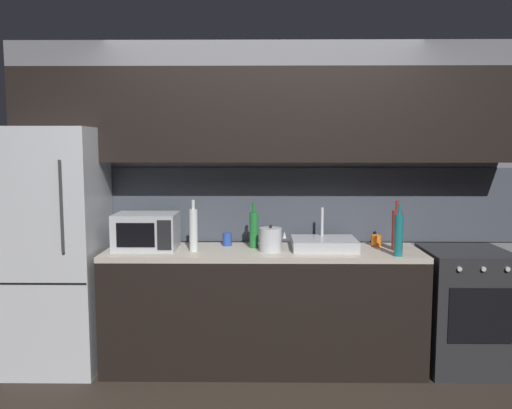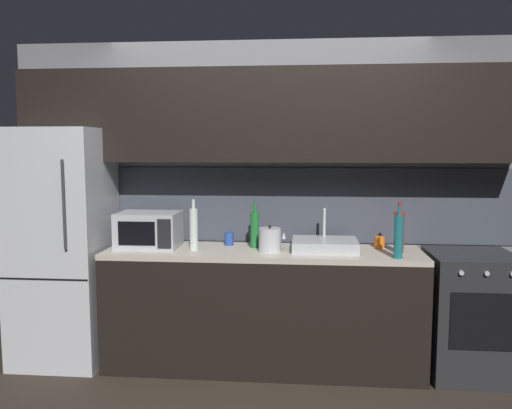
% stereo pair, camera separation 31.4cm
% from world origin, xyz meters
% --- Properties ---
extents(back_wall, '(4.09, 0.44, 2.50)m').
position_xyz_m(back_wall, '(0.00, 1.20, 1.55)').
color(back_wall, slate).
rests_on(back_wall, ground).
extents(counter_run, '(2.35, 0.60, 0.90)m').
position_xyz_m(counter_run, '(0.00, 0.90, 0.45)').
color(counter_run, black).
rests_on(counter_run, ground).
extents(refrigerator, '(0.68, 0.69, 1.81)m').
position_xyz_m(refrigerator, '(-1.56, 0.90, 0.90)').
color(refrigerator, '#B7BABF').
rests_on(refrigerator, ground).
extents(oven_range, '(0.60, 0.62, 0.90)m').
position_xyz_m(oven_range, '(1.52, 0.90, 0.45)').
color(oven_range, '#232326').
rests_on(oven_range, ground).
extents(microwave, '(0.46, 0.35, 0.27)m').
position_xyz_m(microwave, '(-0.88, 0.92, 1.04)').
color(microwave, '#A8AAAF').
rests_on(microwave, counter_run).
extents(sink_basin, '(0.48, 0.38, 0.30)m').
position_xyz_m(sink_basin, '(0.46, 0.93, 0.94)').
color(sink_basin, '#ADAFB5').
rests_on(sink_basin, counter_run).
extents(kettle, '(0.20, 0.16, 0.20)m').
position_xyz_m(kettle, '(0.06, 0.84, 0.99)').
color(kettle, '#B7BABF').
rests_on(kettle, counter_run).
extents(wine_bottle_green, '(0.07, 0.07, 0.34)m').
position_xyz_m(wine_bottle_green, '(-0.07, 0.98, 1.04)').
color(wine_bottle_green, '#1E6B2D').
rests_on(wine_bottle_green, counter_run).
extents(wine_bottle_clear, '(0.06, 0.06, 0.38)m').
position_xyz_m(wine_bottle_clear, '(-0.51, 0.84, 1.06)').
color(wine_bottle_clear, silver).
rests_on(wine_bottle_clear, counter_run).
extents(wine_bottle_teal, '(0.06, 0.06, 0.37)m').
position_xyz_m(wine_bottle_teal, '(0.95, 0.68, 1.05)').
color(wine_bottle_teal, '#19666B').
rests_on(wine_bottle_teal, counter_run).
extents(wine_bottle_red, '(0.07, 0.07, 0.37)m').
position_xyz_m(wine_bottle_red, '(0.99, 0.89, 1.06)').
color(wine_bottle_red, '#A82323').
rests_on(wine_bottle_red, counter_run).
extents(mug_orange, '(0.08, 0.08, 0.09)m').
position_xyz_m(mug_orange, '(0.88, 1.06, 0.94)').
color(mug_orange, orange).
rests_on(mug_orange, counter_run).
extents(mug_blue, '(0.07, 0.07, 0.10)m').
position_xyz_m(mug_blue, '(-0.28, 1.06, 0.95)').
color(mug_blue, '#234299').
rests_on(mug_blue, counter_run).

